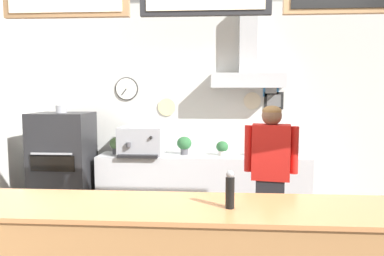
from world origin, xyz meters
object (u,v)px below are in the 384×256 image
potted_oregano (117,145)px  shop_worker (270,178)px  pizza_oven (63,167)px  espresso_machine (141,141)px  pepper_grinder (230,190)px  potted_sage (222,148)px  potted_rosemary (184,144)px  potted_basil (260,147)px

potted_oregano → shop_worker: bearing=-32.8°
pizza_oven → espresso_machine: (1.03, 0.18, 0.34)m
pepper_grinder → potted_sage: bearing=90.1°
potted_rosemary → pepper_grinder: (0.53, -2.57, 0.08)m
espresso_machine → potted_sage: bearing=0.6°
pizza_oven → pepper_grinder: (2.15, -2.33, 0.38)m
potted_basil → shop_worker: bearing=-91.8°
pizza_oven → espresso_machine: bearing=9.7°
pizza_oven → potted_rosemary: size_ratio=6.39×
espresso_machine → potted_basil: espresso_machine is taller
potted_rosemary → potted_sage: size_ratio=1.26×
espresso_machine → potted_basil: bearing=-0.4°
espresso_machine → pepper_grinder: (1.11, -2.51, 0.04)m
potted_oregano → potted_rosemary: size_ratio=0.93×
shop_worker → espresso_machine: 1.99m
pizza_oven → potted_rosemary: bearing=8.3°
pizza_oven → potted_rosemary: (1.62, 0.24, 0.30)m
potted_basil → potted_rosemary: 1.03m
potted_rosemary → pepper_grinder: 2.62m
potted_basil → potted_sage: 0.51m
potted_basil → potted_rosemary: size_ratio=0.91×
pizza_oven → potted_rosemary: 1.67m
espresso_machine → potted_sage: (1.11, 0.01, -0.08)m
shop_worker → potted_oregano: size_ratio=7.05×
pizza_oven → shop_worker: size_ratio=0.97×
potted_basil → potted_sage: potted_basil is taller
potted_basil → potted_sage: bearing=177.3°
espresso_machine → shop_worker: bearing=-37.1°
shop_worker → potted_basil: 1.19m
potted_oregano → potted_rosemary: 0.95m
espresso_machine → potted_oregano: bearing=171.2°
potted_oregano → potted_rosemary: bearing=0.2°
espresso_machine → potted_sage: size_ratio=3.01×
espresso_machine → pepper_grinder: bearing=-66.0°
potted_sage → shop_worker: bearing=-68.8°
potted_sage → pizza_oven: bearing=-174.9°
shop_worker → potted_sage: (-0.47, 1.20, 0.12)m
pizza_oven → potted_oregano: (0.67, 0.23, 0.29)m
potted_basil → pepper_grinder: bearing=-101.4°
shop_worker → potted_rosemary: shop_worker is taller
espresso_machine → potted_rosemary: bearing=5.7°
potted_sage → pepper_grinder: size_ratio=0.78×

